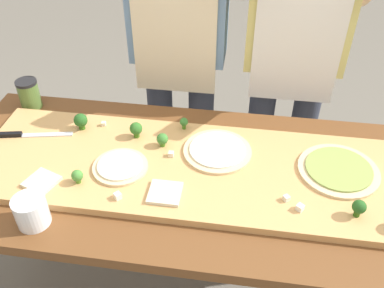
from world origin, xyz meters
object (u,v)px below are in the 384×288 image
at_px(broccoli_floret_front_left, 136,129).
at_px(sauce_jar, 29,94).
at_px(prep_table, 195,194).
at_px(broccoli_floret_front_mid, 184,122).
at_px(broccoli_floret_back_left, 359,207).
at_px(cheese_crumble_a, 171,154).
at_px(chefs_knife, 21,135).
at_px(pizza_whole_white_garlic, 217,151).
at_px(pizza_whole_pesto_green, 339,170).
at_px(cheese_crumble_d, 300,208).
at_px(pizza_whole_cheese_artichoke, 120,166).
at_px(pizza_slice_far_right, 42,182).
at_px(broccoli_floret_back_mid, 77,176).
at_px(broccoli_floret_back_right, 81,121).
at_px(cheese_crumble_b, 104,124).
at_px(pizza_slice_far_left, 165,193).
at_px(broccoli_floret_front_right, 162,139).
at_px(cheese_crumble_c, 118,196).
at_px(cook_left, 179,36).
at_px(cheese_crumble_e, 286,198).
at_px(cook_right, 295,43).
at_px(flour_cup, 32,213).

bearing_deg(broccoli_floret_front_left, sauce_jar, 161.09).
distance_m(prep_table, broccoli_floret_front_mid, 0.27).
height_order(broccoli_floret_back_left, cheese_crumble_a, broccoli_floret_back_left).
xyz_separation_m(chefs_knife, pizza_whole_white_garlic, (0.73, 0.01, 0.00)).
distance_m(pizza_whole_white_garlic, sauce_jar, 0.82).
bearing_deg(broccoli_floret_front_mid, pizza_whole_pesto_green, -16.21).
xyz_separation_m(broccoli_floret_front_mid, cheese_crumble_d, (0.41, -0.35, -0.02)).
xyz_separation_m(pizza_whole_cheese_artichoke, cheese_crumble_d, (0.59, -0.10, 0.00)).
relative_size(pizza_whole_pesto_green, pizza_slice_far_right, 2.86).
height_order(prep_table, broccoli_floret_back_mid, broccoli_floret_back_mid).
height_order(broccoli_floret_back_left, broccoli_floret_back_right, broccoli_floret_back_right).
relative_size(cheese_crumble_b, cheese_crumble_d, 0.79).
xyz_separation_m(pizza_slice_far_left, broccoli_floret_front_right, (-0.06, 0.24, 0.02)).
bearing_deg(broccoli_floret_front_left, cheese_crumble_c, -86.64).
distance_m(pizza_whole_pesto_green, cheese_crumble_c, 0.73).
height_order(pizza_slice_far_left, broccoli_floret_front_left, broccoli_floret_front_left).
distance_m(broccoli_floret_back_left, broccoli_floret_front_left, 0.79).
xyz_separation_m(cheese_crumble_c, cook_left, (0.06, 0.78, 0.18)).
xyz_separation_m(pizza_whole_cheese_artichoke, broccoli_floret_back_right, (-0.20, 0.19, 0.03)).
bearing_deg(cheese_crumble_c, cheese_crumble_e, 7.48).
height_order(pizza_whole_cheese_artichoke, broccoli_floret_back_left, broccoli_floret_back_left).
bearing_deg(broccoli_floret_front_left, cheese_crumble_a, -31.26).
xyz_separation_m(cheese_crumble_b, cheese_crumble_e, (0.68, -0.29, 0.00)).
distance_m(cheese_crumble_d, cook_left, 0.91).
distance_m(pizza_whole_pesto_green, cheese_crumble_a, 0.57).
relative_size(prep_table, cook_left, 1.05).
bearing_deg(broccoli_floret_back_right, cook_right, 29.81).
distance_m(cheese_crumble_d, sauce_jar, 1.16).
distance_m(pizza_slice_far_right, cook_left, 0.84).
relative_size(pizza_whole_white_garlic, cheese_crumble_d, 11.89).
xyz_separation_m(prep_table, flour_cup, (-0.45, -0.28, 0.14)).
bearing_deg(broccoli_floret_front_right, sauce_jar, 160.99).
xyz_separation_m(pizza_whole_pesto_green, broccoli_floret_back_mid, (-0.84, -0.18, 0.02)).
distance_m(chefs_knife, broccoli_floret_back_right, 0.23).
bearing_deg(cheese_crumble_e, broccoli_floret_front_right, 154.54).
relative_size(pizza_slice_far_right, flour_cup, 0.95).
xyz_separation_m(broccoli_floret_back_left, flour_cup, (-0.96, -0.14, -0.02)).
height_order(prep_table, cheese_crumble_d, cheese_crumble_d).
bearing_deg(pizza_whole_pesto_green, sauce_jar, 168.17).
xyz_separation_m(broccoli_floret_back_left, cheese_crumble_b, (-0.89, 0.33, -0.03)).
bearing_deg(broccoli_floret_back_left, broccoli_floret_front_left, 159.64).
xyz_separation_m(prep_table, cheese_crumble_e, (0.30, -0.11, 0.14)).
distance_m(pizza_slice_far_left, broccoli_floret_back_left, 0.58).
distance_m(pizza_slice_far_right, broccoli_floret_back_mid, 0.12).
distance_m(broccoli_floret_back_left, cheese_crumble_b, 0.94).
bearing_deg(broccoli_floret_back_mid, broccoli_floret_front_left, 63.87).
height_order(pizza_whole_pesto_green, flour_cup, flour_cup).
bearing_deg(flour_cup, chefs_knife, 120.47).
height_order(broccoli_floret_back_mid, cheese_crumble_d, broccoli_floret_back_mid).
height_order(prep_table, flour_cup, flour_cup).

